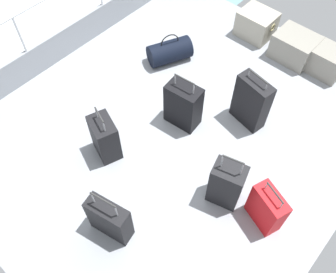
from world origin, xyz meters
TOP-DOWN VIEW (x-y plane):
  - ground_plane at (0.00, 0.00)m, footprint 4.40×5.20m
  - gunwale_port at (-2.17, 0.00)m, footprint 0.06×5.20m
  - railing_port at (-2.17, 0.00)m, footprint 0.04×4.20m
  - sea_wake at (-3.60, 0.00)m, footprint 12.00×12.00m
  - cargo_crate_0 at (-0.30, 2.17)m, footprint 0.57×0.44m
  - cargo_crate_1 at (0.41, 2.12)m, footprint 0.63×0.48m
  - cargo_crate_2 at (0.90, 2.17)m, footprint 0.56×0.41m
  - suitcase_0 at (1.04, -0.43)m, footprint 0.40×0.34m
  - suitcase_1 at (-0.41, -0.89)m, footprint 0.43×0.36m
  - suitcase_2 at (-0.03, 0.09)m, footprint 0.46×0.30m
  - suitcase_3 at (0.59, 0.68)m, footprint 0.49×0.28m
  - suitcase_4 at (1.52, -0.36)m, footprint 0.44×0.32m
  - suitcase_5 at (0.38, -1.55)m, footprint 0.48×0.27m
  - duffel_bag at (-0.92, 0.84)m, footprint 0.56×0.71m

SIDE VIEW (x-z plane):
  - sea_wake at x=-3.60m, z-range -0.35..-0.33m
  - ground_plane at x=0.00m, z-range -0.06..0.00m
  - duffel_bag at x=-0.92m, z-range -0.07..0.40m
  - cargo_crate_2 at x=0.90m, z-range 0.00..0.39m
  - cargo_crate_1 at x=0.41m, z-range 0.00..0.40m
  - cargo_crate_0 at x=-0.30m, z-range 0.00..0.41m
  - gunwale_port at x=-2.17m, z-range 0.00..0.45m
  - suitcase_4 at x=1.52m, z-range -0.06..0.60m
  - suitcase_5 at x=0.38m, z-range -0.10..0.66m
  - suitcase_1 at x=-0.41m, z-range -0.08..0.66m
  - suitcase_2 at x=-0.03m, z-range -0.08..0.72m
  - suitcase_0 at x=1.04m, z-range -0.11..0.74m
  - suitcase_3 at x=0.59m, z-range -0.05..0.77m
  - railing_port at x=-2.17m, z-range 0.27..1.29m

